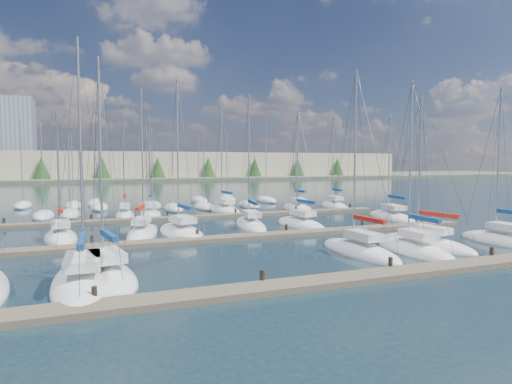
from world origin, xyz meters
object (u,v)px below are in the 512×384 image
object	(u,v)px
sailboat_n	(125,215)
sailboat_e	(414,250)
sailboat_r	(334,206)
sailboat_b	(84,281)
sailboat_j	(181,232)
sailboat_q	(297,208)
sailboat_l	(300,224)
sailboat_p	(224,210)
sailboat_i	(142,233)
sailboat_o	(151,214)
sailboat_g	(502,241)
sailboat_f	(426,244)
sailboat_d	(359,251)
sailboat_m	(391,217)
sailboat_h	(61,238)
sailboat_c	(106,276)

from	to	relation	value
sailboat_n	sailboat_e	bearing A→B (deg)	-54.27
sailboat_r	sailboat_b	bearing A→B (deg)	-128.26
sailboat_j	sailboat_q	xyz separation A→B (m)	(18.49, 13.91, -0.01)
sailboat_l	sailboat_p	world-z (taller)	sailboat_p
sailboat_i	sailboat_o	world-z (taller)	sailboat_i
sailboat_g	sailboat_q	distance (m)	27.59
sailboat_f	sailboat_r	xyz separation A→B (m)	(8.60, 26.77, 0.01)
sailboat_q	sailboat_d	xyz separation A→B (m)	(-8.63, -26.46, 0.01)
sailboat_f	sailboat_g	world-z (taller)	sailboat_g
sailboat_m	sailboat_r	size ratio (longest dim) A/B	0.89
sailboat_f	sailboat_h	bearing A→B (deg)	143.82
sailboat_c	sailboat_h	size ratio (longest dim) A/B	1.11
sailboat_c	sailboat_r	size ratio (longest dim) A/B	0.91
sailboat_g	sailboat_p	xyz separation A→B (m)	(-13.89, 28.75, -0.00)
sailboat_l	sailboat_c	distance (m)	22.94
sailboat_r	sailboat_g	bearing A→B (deg)	-83.50
sailboat_h	sailboat_b	bearing A→B (deg)	-88.03
sailboat_b	sailboat_q	world-z (taller)	sailboat_b
sailboat_f	sailboat_c	xyz separation A→B (m)	(-22.72, -0.73, -0.00)
sailboat_q	sailboat_h	world-z (taller)	sailboat_h
sailboat_f	sailboat_h	xyz separation A→B (m)	(-25.72, 13.00, -0.00)
sailboat_j	sailboat_i	bearing A→B (deg)	165.72
sailboat_l	sailboat_e	distance (m)	14.08
sailboat_p	sailboat_n	world-z (taller)	sailboat_p
sailboat_i	sailboat_q	bearing A→B (deg)	47.07
sailboat_b	sailboat_p	bearing A→B (deg)	61.49
sailboat_q	sailboat_b	bearing A→B (deg)	-130.29
sailboat_j	sailboat_h	world-z (taller)	sailboat_j
sailboat_e	sailboat_r	world-z (taller)	sailboat_r
sailboat_g	sailboat_h	xyz separation A→B (m)	(-32.25, 14.18, -0.00)
sailboat_c	sailboat_o	bearing A→B (deg)	67.31
sailboat_c	sailboat_q	distance (m)	36.82
sailboat_m	sailboat_l	bearing A→B (deg)	-163.70
sailboat_i	sailboat_r	xyz separation A→B (m)	(27.86, 14.09, -0.00)
sailboat_l	sailboat_o	world-z (taller)	sailboat_o
sailboat_p	sailboat_o	xyz separation A→B (m)	(-9.43, -1.43, 0.01)
sailboat_g	sailboat_e	world-z (taller)	sailboat_g
sailboat_i	sailboat_b	xyz separation A→B (m)	(-4.57, -14.10, -0.02)
sailboat_m	sailboat_d	distance (m)	20.04
sailboat_q	sailboat_h	xyz separation A→B (m)	(-28.20, -13.11, 0.01)
sailboat_j	sailboat_e	xyz separation A→B (m)	(13.67, -13.60, 0.00)
sailboat_f	sailboat_o	distance (m)	31.07
sailboat_o	sailboat_g	bearing A→B (deg)	-45.51
sailboat_i	sailboat_p	bearing A→B (deg)	66.74
sailboat_b	sailboat_o	world-z (taller)	sailboat_b
sailboat_j	sailboat_n	size ratio (longest dim) A/B	1.10
sailboat_p	sailboat_m	bearing A→B (deg)	-46.53
sailboat_i	sailboat_g	distance (m)	29.28
sailboat_d	sailboat_i	bearing A→B (deg)	133.58
sailboat_m	sailboat_i	bearing A→B (deg)	-167.24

